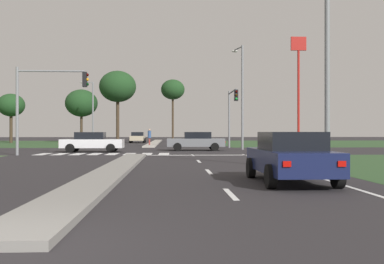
{
  "coord_description": "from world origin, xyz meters",
  "views": [
    {
      "loc": [
        2.09,
        -5.58,
        1.47
      ],
      "look_at": [
        4.07,
        36.09,
        1.48
      ],
      "focal_mm": 42.23,
      "sensor_mm": 36.0,
      "label": 1
    }
  ],
  "objects_px": {
    "treeline_second": "(11,105)",
    "treeline_fifth": "(173,90)",
    "street_lamp_second": "(242,92)",
    "fastfood_pole_sign": "(298,67)",
    "car_navy_third": "(290,157)",
    "treeline_third": "(81,103)",
    "car_beige_second": "(138,137)",
    "street_lamp_near": "(323,24)",
    "street_lamp_third": "(92,109)",
    "pedestrian_at_median": "(149,135)",
    "traffic_signal_near_left": "(44,95)",
    "traffic_signal_far_right": "(232,107)",
    "car_grey_fourth": "(196,141)",
    "treeline_fourth": "(118,87)",
    "car_white_near": "(92,142)"
  },
  "relations": [
    {
      "from": "traffic_signal_far_right",
      "to": "street_lamp_second",
      "type": "relative_size",
      "value": 0.61
    },
    {
      "from": "car_navy_third",
      "to": "street_lamp_second",
      "type": "distance_m",
      "value": 25.11
    },
    {
      "from": "traffic_signal_far_right",
      "to": "treeline_third",
      "type": "bearing_deg",
      "value": 125.52
    },
    {
      "from": "street_lamp_second",
      "to": "street_lamp_third",
      "type": "bearing_deg",
      "value": 126.49
    },
    {
      "from": "car_grey_fourth",
      "to": "fastfood_pole_sign",
      "type": "relative_size",
      "value": 0.36
    },
    {
      "from": "car_beige_second",
      "to": "car_white_near",
      "type": "bearing_deg",
      "value": 87.58
    },
    {
      "from": "car_grey_fourth",
      "to": "treeline_second",
      "type": "xyz_separation_m",
      "value": [
        -23.88,
        26.96,
        4.37
      ]
    },
    {
      "from": "street_lamp_second",
      "to": "street_lamp_near",
      "type": "bearing_deg",
      "value": -90.18
    },
    {
      "from": "car_white_near",
      "to": "car_beige_second",
      "type": "distance_m",
      "value": 29.12
    },
    {
      "from": "fastfood_pole_sign",
      "to": "treeline_fifth",
      "type": "relative_size",
      "value": 1.38
    },
    {
      "from": "car_white_near",
      "to": "car_grey_fourth",
      "type": "bearing_deg",
      "value": 108.03
    },
    {
      "from": "traffic_signal_far_right",
      "to": "traffic_signal_near_left",
      "type": "xyz_separation_m",
      "value": [
        -13.55,
        -11.4,
        0.14
      ]
    },
    {
      "from": "car_navy_third",
      "to": "street_lamp_third",
      "type": "xyz_separation_m",
      "value": [
        -13.76,
        46.61,
        3.77
      ]
    },
    {
      "from": "car_grey_fourth",
      "to": "street_lamp_third",
      "type": "bearing_deg",
      "value": 27.58
    },
    {
      "from": "street_lamp_third",
      "to": "fastfood_pole_sign",
      "type": "height_order",
      "value": "fastfood_pole_sign"
    },
    {
      "from": "street_lamp_near",
      "to": "fastfood_pole_sign",
      "type": "bearing_deg",
      "value": 75.44
    },
    {
      "from": "car_white_near",
      "to": "pedestrian_at_median",
      "type": "height_order",
      "value": "pedestrian_at_median"
    },
    {
      "from": "traffic_signal_far_right",
      "to": "street_lamp_third",
      "type": "distance_m",
      "value": 24.84
    },
    {
      "from": "street_lamp_second",
      "to": "treeline_second",
      "type": "height_order",
      "value": "street_lamp_second"
    },
    {
      "from": "street_lamp_third",
      "to": "pedestrian_at_median",
      "type": "relative_size",
      "value": 4.81
    },
    {
      "from": "traffic_signal_near_left",
      "to": "treeline_fifth",
      "type": "height_order",
      "value": "treeline_fifth"
    },
    {
      "from": "car_grey_fourth",
      "to": "treeline_second",
      "type": "distance_m",
      "value": 36.28
    },
    {
      "from": "traffic_signal_near_left",
      "to": "street_lamp_second",
      "type": "bearing_deg",
      "value": 31.5
    },
    {
      "from": "street_lamp_third",
      "to": "pedestrian_at_median",
      "type": "bearing_deg",
      "value": -56.84
    },
    {
      "from": "street_lamp_second",
      "to": "fastfood_pole_sign",
      "type": "xyz_separation_m",
      "value": [
        9.13,
        14.97,
        4.31
      ]
    },
    {
      "from": "car_white_near",
      "to": "pedestrian_at_median",
      "type": "distance_m",
      "value": 14.2
    },
    {
      "from": "car_navy_third",
      "to": "car_grey_fourth",
      "type": "xyz_separation_m",
      "value": [
        -1.43,
        23.01,
        0.0
      ]
    },
    {
      "from": "treeline_third",
      "to": "treeline_fourth",
      "type": "relative_size",
      "value": 0.73
    },
    {
      "from": "treeline_fifth",
      "to": "treeline_fourth",
      "type": "bearing_deg",
      "value": 179.85
    },
    {
      "from": "car_grey_fourth",
      "to": "pedestrian_at_median",
      "type": "distance_m",
      "value": 11.98
    },
    {
      "from": "street_lamp_near",
      "to": "treeline_fifth",
      "type": "xyz_separation_m",
      "value": [
        -5.56,
        49.35,
        2.05
      ]
    },
    {
      "from": "traffic_signal_near_left",
      "to": "street_lamp_near",
      "type": "distance_m",
      "value": 18.38
    },
    {
      "from": "street_lamp_near",
      "to": "treeline_fifth",
      "type": "distance_m",
      "value": 49.7
    },
    {
      "from": "treeline_second",
      "to": "treeline_fifth",
      "type": "distance_m",
      "value": 22.61
    },
    {
      "from": "treeline_third",
      "to": "car_navy_third",
      "type": "bearing_deg",
      "value": -72.89
    },
    {
      "from": "treeline_fifth",
      "to": "car_white_near",
      "type": "bearing_deg",
      "value": -100.43
    },
    {
      "from": "fastfood_pole_sign",
      "to": "treeline_second",
      "type": "height_order",
      "value": "fastfood_pole_sign"
    },
    {
      "from": "street_lamp_second",
      "to": "street_lamp_third",
      "type": "distance_m",
      "value": 27.33
    },
    {
      "from": "treeline_third",
      "to": "fastfood_pole_sign",
      "type": "bearing_deg",
      "value": -26.08
    },
    {
      "from": "car_white_near",
      "to": "car_navy_third",
      "type": "bearing_deg",
      "value": 24.25
    },
    {
      "from": "traffic_signal_near_left",
      "to": "car_grey_fourth",
      "type": "bearing_deg",
      "value": 34.59
    },
    {
      "from": "car_white_near",
      "to": "traffic_signal_near_left",
      "type": "xyz_separation_m",
      "value": [
        -2.28,
        -4.41,
        3.09
      ]
    },
    {
      "from": "street_lamp_second",
      "to": "treeline_fifth",
      "type": "xyz_separation_m",
      "value": [
        -5.62,
        28.92,
        2.81
      ]
    },
    {
      "from": "car_grey_fourth",
      "to": "traffic_signal_near_left",
      "type": "height_order",
      "value": "traffic_signal_near_left"
    },
    {
      "from": "fastfood_pole_sign",
      "to": "treeline_third",
      "type": "distance_m",
      "value": 31.42
    },
    {
      "from": "car_white_near",
      "to": "pedestrian_at_median",
      "type": "xyz_separation_m",
      "value": [
        3.56,
        13.74,
        0.4
      ]
    },
    {
      "from": "car_beige_second",
      "to": "street_lamp_near",
      "type": "xyz_separation_m",
      "value": [
        10.42,
        -45.35,
        4.87
      ]
    },
    {
      "from": "car_grey_fourth",
      "to": "treeline_third",
      "type": "distance_m",
      "value": 34.18
    },
    {
      "from": "fastfood_pole_sign",
      "to": "treeline_second",
      "type": "bearing_deg",
      "value": 164.32
    },
    {
      "from": "treeline_second",
      "to": "treeline_third",
      "type": "distance_m",
      "value": 9.52
    }
  ]
}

